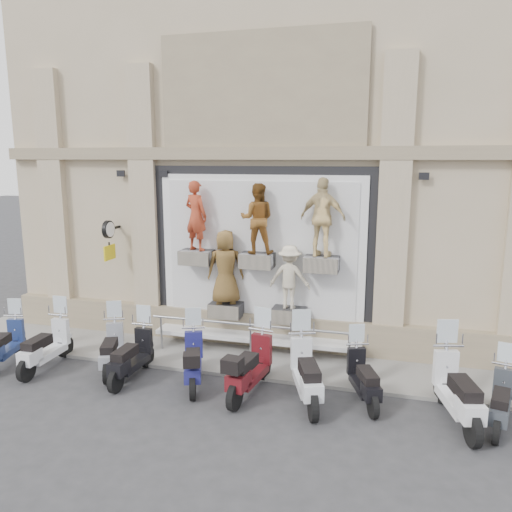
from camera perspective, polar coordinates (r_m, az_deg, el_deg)
The scene contains 16 objects.
ground at distance 10.38m, azimuth -3.76°, elevation -16.04°, with size 90.00×90.00×0.00m, color #313134.
sidewalk at distance 12.19m, azimuth -0.49°, elevation -11.55°, with size 16.00×2.20×0.08m, color gray.
building at distance 16.06m, azimuth 4.40°, elevation 15.61°, with size 14.00×8.60×12.00m, color tan, non-canonical shape.
shop_vitrine at distance 12.07m, azimuth 0.60°, elevation 0.09°, with size 5.60×0.84×4.30m.
guard_rail at distance 11.94m, azimuth -0.62°, elevation -9.84°, with size 5.06×0.10×0.93m, color #9EA0A5, non-canonical shape.
clock_sign_bracket at distance 13.31m, azimuth -16.45°, elevation 2.31°, with size 0.10×0.80×1.02m.
scooter_a at distance 13.05m, azimuth -26.81°, elevation -8.07°, with size 0.51×1.76×1.43m, color navy, non-canonical shape.
scooter_b at distance 12.39m, azimuth -22.98°, elevation -8.44°, with size 0.56×1.91×1.55m, color silver, non-canonical shape.
scooter_c at distance 11.78m, azimuth -16.23°, elevation -9.19°, with size 0.53×1.82×1.47m, color gray, non-canonical shape.
scooter_d at distance 11.26m, azimuth -14.08°, elevation -9.98°, with size 0.54×1.84×1.50m, color black, non-canonical shape.
scooter_e at distance 10.75m, azimuth -7.21°, elevation -10.69°, with size 0.54×1.86×1.51m, color navy, non-canonical shape.
scooter_f at distance 10.26m, azimuth -0.67°, elevation -11.31°, with size 0.59×2.03×1.65m, color #500D13, non-canonical shape.
scooter_g at distance 9.99m, azimuth 5.80°, elevation -11.88°, with size 0.60×2.07×1.68m, color silver, non-canonical shape.
scooter_h at distance 10.21m, azimuth 12.23°, elevation -12.41°, with size 0.51×1.74×1.41m, color black, non-canonical shape.
scooter_i at distance 9.90m, azimuth 22.12°, elevation -12.77°, with size 0.62×2.13×1.73m, color silver, non-canonical shape.
scooter_j at distance 10.13m, azimuth 26.31°, elevation -13.60°, with size 0.50×1.72×1.40m, color #2F343A, non-canonical shape.
Camera 1 is at (3.05, -8.72, 4.74)m, focal length 35.00 mm.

